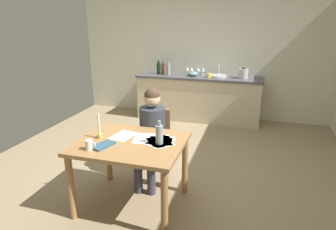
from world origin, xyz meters
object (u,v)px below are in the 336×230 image
object	(u,v)px
person_seated	(151,130)
bottle_wine_red	(168,69)
chair_at_table	(155,140)
stovetop_kettle	(243,73)
mixing_bowl	(193,74)
book_magazine	(103,145)
bottle_oil	(159,68)
wine_bottle_on_table	(159,134)
sink_unit	(217,76)
wine_glass_back_left	(192,69)
dining_table	(131,152)
coffee_mug	(89,145)
wine_glass_near_sink	(203,70)
wine_glass_back_right	(187,69)
candlestick	(99,131)
teacup_on_counter	(209,76)
wine_glass_by_kettle	(198,69)
bottle_vinegar	(163,68)

from	to	relation	value
person_seated	bottle_wine_red	world-z (taller)	person_seated
person_seated	chair_at_table	bearing A→B (deg)	93.61
bottle_wine_red	chair_at_table	bearing A→B (deg)	-77.68
chair_at_table	stovetop_kettle	size ratio (longest dim) A/B	3.99
bottle_wine_red	mixing_bowl	xyz separation A→B (m)	(0.50, 0.00, -0.07)
book_magazine	bottle_oil	distance (m)	3.41
wine_bottle_on_table	sink_unit	size ratio (longest dim) A/B	0.69
bottle_oil	wine_glass_back_left	bearing A→B (deg)	10.52
chair_at_table	book_magazine	world-z (taller)	chair_at_table
dining_table	wine_bottle_on_table	world-z (taller)	wine_bottle_on_table
dining_table	sink_unit	world-z (taller)	sink_unit
coffee_mug	book_magazine	world-z (taller)	coffee_mug
wine_glass_near_sink	wine_glass_back_right	xyz separation A→B (m)	(-0.33, 0.00, 0.00)
bottle_oil	wine_glass_back_right	xyz separation A→B (m)	(0.57, 0.12, -0.01)
person_seated	candlestick	distance (m)	0.70
person_seated	candlestick	size ratio (longest dim) A/B	4.37
person_seated	bottle_oil	bearing A→B (deg)	106.23
wine_bottle_on_table	stovetop_kettle	distance (m)	3.18
bottle_wine_red	wine_glass_back_right	distance (m)	0.39
candlestick	wine_glass_near_sink	world-z (taller)	wine_glass_near_sink
sink_unit	wine_glass_near_sink	size ratio (longest dim) A/B	2.34
mixing_bowl	candlestick	bearing A→B (deg)	-96.54
bottle_oil	teacup_on_counter	xyz separation A→B (m)	(1.07, -0.18, -0.07)
coffee_mug	wine_glass_by_kettle	distance (m)	3.62
coffee_mug	mixing_bowl	world-z (taller)	mixing_bowl
coffee_mug	book_magazine	xyz separation A→B (m)	(0.08, 0.11, -0.04)
bottle_vinegar	wine_glass_near_sink	world-z (taller)	bottle_vinegar
dining_table	wine_bottle_on_table	size ratio (longest dim) A/B	4.46
wine_glass_back_right	wine_glass_by_kettle	bearing A→B (deg)	0.00
bottle_wine_red	wine_bottle_on_table	bearing A→B (deg)	-75.19
wine_glass_back_left	book_magazine	bearing A→B (deg)	-92.54
bottle_wine_red	wine_glass_back_left	bearing A→B (deg)	22.65
bottle_vinegar	bottle_wine_red	bearing A→B (deg)	-30.86
person_seated	coffee_mug	world-z (taller)	person_seated
wine_bottle_on_table	sink_unit	bearing A→B (deg)	86.72
mixing_bowl	wine_glass_by_kettle	size ratio (longest dim) A/B	1.33
bottle_wine_red	wine_glass_by_kettle	world-z (taller)	bottle_wine_red
chair_at_table	coffee_mug	distance (m)	1.10
dining_table	person_seated	distance (m)	0.56
stovetop_kettle	wine_glass_back_right	size ratio (longest dim) A/B	1.43
candlestick	bottle_wine_red	xyz separation A→B (m)	(-0.15, 3.11, 0.18)
wine_glass_back_left	coffee_mug	bearing A→B (deg)	-93.79
bottle_wine_red	stovetop_kettle	bearing A→B (deg)	1.33
teacup_on_counter	candlestick	bearing A→B (deg)	-103.14
coffee_mug	candlestick	bearing A→B (deg)	100.56
mixing_bowl	wine_glass_by_kettle	distance (m)	0.21
bottle_oil	person_seated	bearing A→B (deg)	-73.77
bottle_oil	wine_glass_back_right	size ratio (longest dim) A/B	1.78
wine_bottle_on_table	bottle_oil	bearing A→B (deg)	108.33
person_seated	stovetop_kettle	bearing A→B (deg)	69.93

